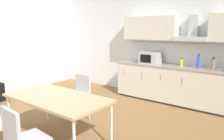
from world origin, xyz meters
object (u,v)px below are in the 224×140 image
at_px(chair_near_right, 21,136).
at_px(chair_far_left, 79,93).
at_px(bottle_yellow, 181,63).
at_px(microwave, 150,58).
at_px(bottle_brown, 213,64).
at_px(pendant_lamp, 53,22).
at_px(bottle_blue, 198,62).
at_px(dining_table, 57,99).

relative_size(chair_near_right, chair_far_left, 1.00).
distance_m(bottle_yellow, chair_far_left, 2.43).
bearing_deg(microwave, chair_near_right, -85.09).
bearing_deg(bottle_brown, bottle_yellow, -176.07).
relative_size(chair_near_right, pendant_lamp, 2.72).
relative_size(bottle_blue, pendant_lamp, 0.98).
xyz_separation_m(bottle_brown, chair_far_left, (-1.86, -2.11, -0.46)).
relative_size(bottle_yellow, dining_table, 0.13).
xyz_separation_m(bottle_brown, chair_near_right, (-1.14, -3.72, -0.46)).
xyz_separation_m(bottle_blue, pendant_lamp, (-1.19, -2.91, 0.80)).
relative_size(bottle_blue, chair_far_left, 0.36).
height_order(bottle_blue, bottle_brown, bottle_blue).
relative_size(microwave, chair_near_right, 0.55).
relative_size(dining_table, pendant_lamp, 5.06).
relative_size(bottle_yellow, chair_far_left, 0.24).
height_order(bottle_brown, pendant_lamp, pendant_lamp).
relative_size(dining_table, chair_near_right, 1.86).
height_order(chair_near_right, chair_far_left, same).
distance_m(dining_table, chair_far_left, 0.89).
xyz_separation_m(bottle_blue, chair_far_left, (-1.55, -2.11, -0.48)).
xyz_separation_m(dining_table, chair_far_left, (-0.36, 0.80, -0.15)).
distance_m(bottle_brown, chair_near_right, 3.92).
xyz_separation_m(bottle_yellow, chair_near_right, (-0.48, -3.67, -0.44)).
bearing_deg(dining_table, pendant_lamp, -63.43).
bearing_deg(chair_near_right, bottle_blue, 77.33).
bearing_deg(bottle_blue, pendant_lamp, -112.26).
bearing_deg(chair_far_left, bottle_blue, 53.62).
bearing_deg(dining_table, bottle_brown, 62.86).
bearing_deg(bottle_brown, chair_far_left, -131.31).
xyz_separation_m(bottle_blue, dining_table, (-1.19, -2.91, -0.33)).
height_order(dining_table, chair_near_right, chair_near_right).
height_order(bottle_blue, pendant_lamp, pendant_lamp).
xyz_separation_m(bottle_brown, pendant_lamp, (-1.49, -2.92, 0.82)).
xyz_separation_m(bottle_blue, chair_near_right, (-0.84, -3.72, -0.48)).
height_order(microwave, bottle_blue, bottle_blue).
bearing_deg(bottle_yellow, chair_near_right, -97.38).
relative_size(bottle_yellow, bottle_brown, 0.80).
height_order(bottle_blue, dining_table, bottle_blue).
relative_size(microwave, chair_far_left, 0.55).
bearing_deg(pendant_lamp, bottle_yellow, 73.81).
xyz_separation_m(microwave, bottle_brown, (1.45, 0.04, -0.03)).
bearing_deg(microwave, bottle_yellow, -0.04).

